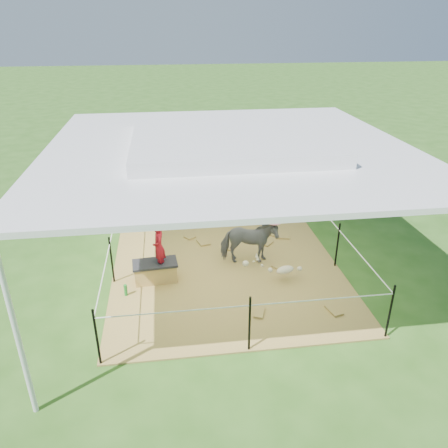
{
  "coord_description": "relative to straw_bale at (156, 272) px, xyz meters",
  "views": [
    {
      "loc": [
        -1.1,
        -7.46,
        4.69
      ],
      "look_at": [
        0.0,
        0.6,
        0.85
      ],
      "focal_mm": 35.0,
      "sensor_mm": 36.0,
      "label": 1
    }
  ],
  "objects": [
    {
      "name": "trash_barrel",
      "position": [
        5.71,
        6.69,
        0.23
      ],
      "size": [
        0.67,
        0.67,
        0.88
      ],
      "primitive_type": "cylinder",
      "rotation": [
        0.0,
        0.0,
        0.21
      ],
      "color": "#165EAA",
      "rests_on": "ground"
    },
    {
      "name": "picnic_table_far",
      "position": [
        6.76,
        9.52,
        0.21
      ],
      "size": [
        2.14,
        1.63,
        0.84
      ],
      "primitive_type": "cube",
      "rotation": [
        0.0,
        0.0,
        0.08
      ],
      "color": "#56301D",
      "rests_on": "ground"
    },
    {
      "name": "foal",
      "position": [
        2.5,
        -0.35,
        0.09
      ],
      "size": [
        1.07,
        0.78,
        0.53
      ],
      "primitive_type": null,
      "rotation": [
        0.0,
        0.0,
        0.28
      ],
      "color": "beige",
      "rests_on": "hay_patch"
    },
    {
      "name": "straw_bale",
      "position": [
        0.0,
        0.0,
        0.0
      ],
      "size": [
        0.83,
        0.46,
        0.36
      ],
      "primitive_type": "cube",
      "rotation": [
        0.0,
        0.0,
        0.08
      ],
      "color": "#B38241",
      "rests_on": "hay_patch"
    },
    {
      "name": "pink_hat",
      "position": [
        1.92,
        0.42,
        0.87
      ],
      "size": [
        0.3,
        0.3,
        0.14
      ],
      "primitive_type": "cylinder",
      "color": "pink",
      "rests_on": "pony"
    },
    {
      "name": "canopy_tent",
      "position": [
        1.44,
        0.06,
        2.48
      ],
      "size": [
        6.3,
        6.3,
        2.9
      ],
      "color": "silver",
      "rests_on": "ground"
    },
    {
      "name": "dark_cloth",
      "position": [
        0.0,
        -0.0,
        0.2
      ],
      "size": [
        0.89,
        0.51,
        0.04
      ],
      "primitive_type": "cube",
      "rotation": [
        0.0,
        0.0,
        0.08
      ],
      "color": "black",
      "rests_on": "straw_bale"
    },
    {
      "name": "distant_person",
      "position": [
        3.33,
        7.8,
        0.45
      ],
      "size": [
        0.73,
        0.61,
        1.32
      ],
      "primitive_type": "imported",
      "rotation": [
        0.0,
        0.0,
        2.95
      ],
      "color": "#2E69AE",
      "rests_on": "ground"
    },
    {
      "name": "green_bottle",
      "position": [
        -0.55,
        -0.45,
        -0.07
      ],
      "size": [
        0.07,
        0.07,
        0.22
      ],
      "primitive_type": "cylinder",
      "rotation": [
        0.0,
        0.0,
        0.08
      ],
      "color": "#1B7B27",
      "rests_on": "hay_patch"
    },
    {
      "name": "woman",
      "position": [
        0.1,
        -0.0,
        0.66
      ],
      "size": [
        0.26,
        0.37,
        0.96
      ],
      "primitive_type": "imported",
      "rotation": [
        0.0,
        0.0,
        -1.49
      ],
      "color": "#AC101E",
      "rests_on": "straw_bale"
    },
    {
      "name": "rope_fence",
      "position": [
        1.44,
        0.06,
        0.44
      ],
      "size": [
        4.54,
        4.54,
        1.0
      ],
      "color": "black",
      "rests_on": "ground"
    },
    {
      "name": "picnic_table_near",
      "position": [
        3.74,
        8.05,
        0.14
      ],
      "size": [
        2.05,
        1.89,
        0.7
      ],
      "primitive_type": "cube",
      "rotation": [
        0.0,
        0.0,
        0.53
      ],
      "color": "brown",
      "rests_on": "ground"
    },
    {
      "name": "pony",
      "position": [
        1.92,
        0.42,
        0.31
      ],
      "size": [
        1.21,
        0.64,
        0.98
      ],
      "primitive_type": "imported",
      "rotation": [
        0.0,
        0.0,
        1.47
      ],
      "color": "#4F4F54",
      "rests_on": "hay_patch"
    },
    {
      "name": "hay_patch",
      "position": [
        1.44,
        0.06,
        -0.19
      ],
      "size": [
        4.6,
        4.6,
        0.03
      ],
      "primitive_type": "cube",
      "color": "brown",
      "rests_on": "ground"
    },
    {
      "name": "ground",
      "position": [
        1.44,
        0.06,
        -0.21
      ],
      "size": [
        90.0,
        90.0,
        0.0
      ],
      "primitive_type": "plane",
      "color": "#2D5919",
      "rests_on": "ground"
    }
  ]
}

